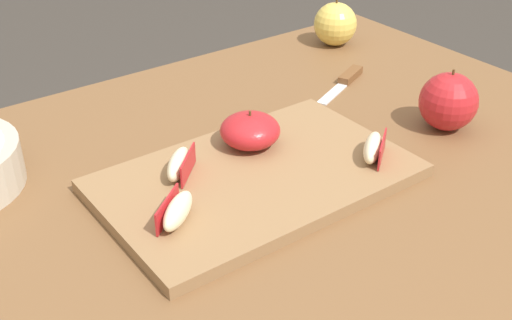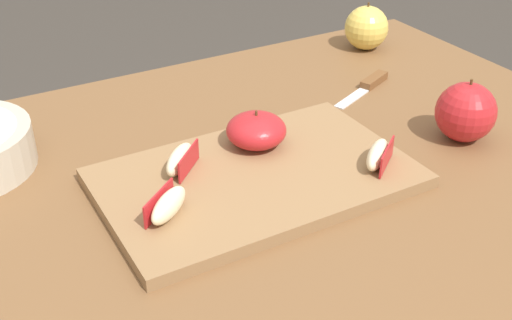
% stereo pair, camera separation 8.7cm
% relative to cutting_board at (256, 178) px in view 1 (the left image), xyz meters
% --- Properties ---
extents(dining_table, '(1.15, 0.91, 0.74)m').
position_rel_cutting_board_xyz_m(dining_table, '(0.04, -0.01, -0.11)').
color(dining_table, brown).
rests_on(dining_table, ground_plane).
extents(cutting_board, '(0.42, 0.26, 0.02)m').
position_rel_cutting_board_xyz_m(cutting_board, '(0.00, 0.00, 0.00)').
color(cutting_board, olive).
rests_on(cutting_board, dining_table).
extents(apple_half_skin_up, '(0.09, 0.09, 0.06)m').
position_rel_cutting_board_xyz_m(apple_half_skin_up, '(0.04, 0.07, 0.03)').
color(apple_half_skin_up, '#B21E23').
rests_on(apple_half_skin_up, cutting_board).
extents(apple_wedge_front, '(0.07, 0.07, 0.03)m').
position_rel_cutting_board_xyz_m(apple_wedge_front, '(-0.14, -0.03, 0.03)').
color(apple_wedge_front, beige).
rests_on(apple_wedge_front, cutting_board).
extents(apple_wedge_back, '(0.07, 0.07, 0.03)m').
position_rel_cutting_board_xyz_m(apple_wedge_back, '(0.16, -0.07, 0.03)').
color(apple_wedge_back, beige).
rests_on(apple_wedge_back, cutting_board).
extents(apple_wedge_right, '(0.07, 0.07, 0.03)m').
position_rel_cutting_board_xyz_m(apple_wedge_right, '(-0.09, 0.06, 0.03)').
color(apple_wedge_right, beige).
rests_on(apple_wedge_right, cutting_board).
extents(paring_knife, '(0.15, 0.08, 0.01)m').
position_rel_cutting_board_xyz_m(paring_knife, '(0.34, 0.18, -0.00)').
color(paring_knife, silver).
rests_on(paring_knife, dining_table).
extents(whole_apple_crimson, '(0.09, 0.09, 0.10)m').
position_rel_cutting_board_xyz_m(whole_apple_crimson, '(0.34, -0.05, 0.04)').
color(whole_apple_crimson, '#B21E23').
rests_on(whole_apple_crimson, dining_table).
extents(whole_apple_golden, '(0.09, 0.09, 0.10)m').
position_rel_cutting_board_xyz_m(whole_apple_golden, '(0.44, 0.33, 0.03)').
color(whole_apple_golden, '#DBBC51').
rests_on(whole_apple_golden, dining_table).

